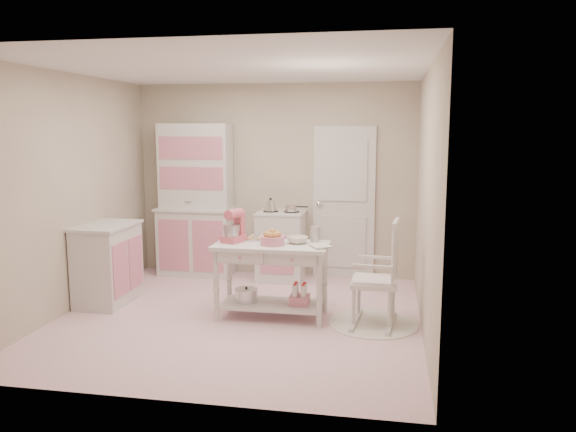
% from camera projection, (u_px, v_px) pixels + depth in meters
% --- Properties ---
extents(room_shell, '(3.84, 3.84, 2.62)m').
position_uv_depth(room_shell, '(237.00, 163.00, 5.75)').
color(room_shell, pink).
rests_on(room_shell, ground).
extents(door, '(0.82, 0.05, 2.04)m').
position_uv_depth(door, '(344.00, 203.00, 7.49)').
color(door, silver).
rests_on(door, ground).
extents(hutch, '(1.06, 0.50, 2.08)m').
position_uv_depth(hutch, '(195.00, 200.00, 7.64)').
color(hutch, silver).
rests_on(hutch, ground).
extents(stove, '(0.62, 0.57, 0.92)m').
position_uv_depth(stove, '(281.00, 246.00, 7.47)').
color(stove, silver).
rests_on(stove, ground).
extents(base_cabinet, '(0.54, 0.84, 0.92)m').
position_uv_depth(base_cabinet, '(108.00, 264.00, 6.46)').
color(base_cabinet, silver).
rests_on(base_cabinet, ground).
extents(lace_rug, '(0.92, 0.92, 0.01)m').
position_uv_depth(lace_rug, '(373.00, 324.00, 5.79)').
color(lace_rug, white).
rests_on(lace_rug, ground).
extents(rocking_chair, '(0.55, 0.76, 1.10)m').
position_uv_depth(rocking_chair, '(374.00, 272.00, 5.71)').
color(rocking_chair, silver).
rests_on(rocking_chair, ground).
extents(work_table, '(1.20, 0.60, 0.80)m').
position_uv_depth(work_table, '(272.00, 281.00, 5.96)').
color(work_table, silver).
rests_on(work_table, ground).
extents(stand_mixer, '(0.29, 0.33, 0.34)m').
position_uv_depth(stand_mixer, '(233.00, 226.00, 5.96)').
color(stand_mixer, '#CB5669').
rests_on(stand_mixer, work_table).
extents(cookie_tray, '(0.34, 0.24, 0.02)m').
position_uv_depth(cookie_tray, '(262.00, 239.00, 6.10)').
color(cookie_tray, silver).
rests_on(cookie_tray, work_table).
extents(bread_basket, '(0.25, 0.25, 0.09)m').
position_uv_depth(bread_basket, '(272.00, 241.00, 5.84)').
color(bread_basket, '#CB748C').
rests_on(bread_basket, work_table).
extents(mixing_bowl, '(0.23, 0.23, 0.07)m').
position_uv_depth(mixing_bowl, '(297.00, 240.00, 5.92)').
color(mixing_bowl, silver).
rests_on(mixing_bowl, work_table).
extents(metal_pitcher, '(0.10, 0.10, 0.17)m').
position_uv_depth(metal_pitcher, '(315.00, 234.00, 5.96)').
color(metal_pitcher, silver).
rests_on(metal_pitcher, work_table).
extents(recipe_book, '(0.28, 0.30, 0.02)m').
position_uv_depth(recipe_book, '(312.00, 247.00, 5.70)').
color(recipe_book, silver).
rests_on(recipe_book, work_table).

